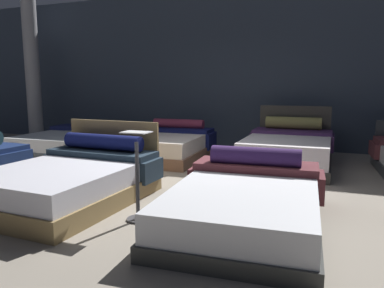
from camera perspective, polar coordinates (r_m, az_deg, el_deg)
ground_plane at (r=5.26m, az=-0.43°, el=-6.36°), size 18.00×18.00×0.02m
showroom_back_wall at (r=8.43m, az=8.12°, el=11.38°), size 18.00×0.06×3.50m
bed_1 at (r=4.71m, az=-18.26°, el=-5.36°), size 1.67×2.08×0.90m
bed_2 at (r=3.80m, az=8.34°, el=-8.81°), size 1.58×2.20×0.68m
bed_4 at (r=8.34m, az=-18.61°, el=0.41°), size 1.60×2.12×0.48m
bed_5 at (r=7.09m, az=-4.11°, el=-0.26°), size 1.57×1.94×0.70m
bed_6 at (r=6.60m, az=14.62°, el=-0.88°), size 1.49×2.07×1.00m
price_sign at (r=3.84m, az=-8.42°, el=-6.62°), size 0.28×0.24×0.93m
support_pillar at (r=10.12m, az=-23.43°, el=10.32°), size 0.35×0.35×3.50m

